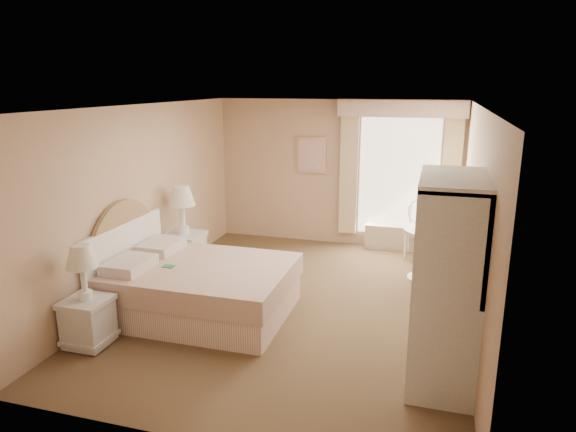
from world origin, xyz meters
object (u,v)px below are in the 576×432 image
(cafe_chair, at_px, (420,223))
(nightstand_near, at_px, (87,309))
(round_table, at_px, (428,246))
(bed, at_px, (194,285))
(nightstand_far, at_px, (184,242))
(armoire, at_px, (446,297))

(cafe_chair, bearing_deg, nightstand_near, -123.77)
(nightstand_near, xyz_separation_m, round_table, (3.45, 3.01, 0.08))
(bed, distance_m, nightstand_near, 1.30)
(nightstand_near, relative_size, nightstand_far, 0.85)
(nightstand_far, xyz_separation_m, round_table, (3.45, 0.79, 0.01))
(cafe_chair, xyz_separation_m, armoire, (0.36, -3.59, 0.26))
(bed, height_order, cafe_chair, bed)
(nightstand_far, distance_m, armoire, 4.07)
(bed, distance_m, round_table, 3.35)
(bed, bearing_deg, armoire, -11.80)
(bed, bearing_deg, round_table, 35.38)
(nightstand_near, distance_m, round_table, 4.58)
(nightstand_near, xyz_separation_m, cafe_chair, (3.29, 4.05, 0.13))
(nightstand_far, xyz_separation_m, cafe_chair, (3.29, 1.82, 0.06))
(nightstand_far, xyz_separation_m, armoire, (3.65, -1.76, 0.32))
(nightstand_near, bearing_deg, nightstand_far, 90.00)
(bed, bearing_deg, nightstand_far, 122.09)
(cafe_chair, distance_m, armoire, 3.61)
(armoire, bearing_deg, round_table, 94.59)
(nightstand_near, height_order, armoire, armoire)
(nightstand_far, bearing_deg, round_table, 12.88)
(nightstand_near, relative_size, round_table, 1.49)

